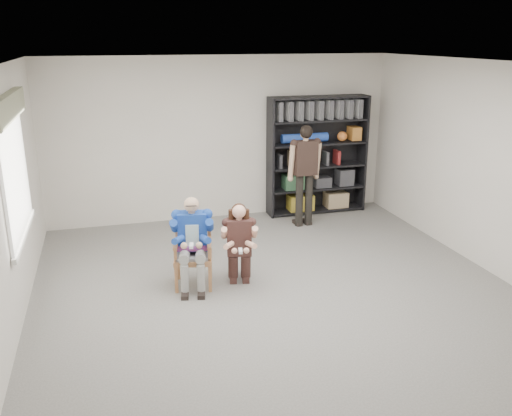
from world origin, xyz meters
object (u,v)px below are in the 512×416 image
object	(u,v)px
armchair	(193,252)
standing_man	(305,176)
kneeling_woman	(239,245)
seated_man	(193,242)
bookshelf	(317,156)

from	to	relation	value
armchair	standing_man	world-z (taller)	standing_man
standing_man	kneeling_woman	bearing A→B (deg)	-133.53
seated_man	bookshelf	distance (m)	3.67
armchair	kneeling_woman	bearing A→B (deg)	-0.11
standing_man	bookshelf	bearing A→B (deg)	49.99
armchair	standing_man	size ratio (longest dim) A/B	0.53
seated_man	kneeling_woman	distance (m)	0.59
armchair	kneeling_woman	distance (m)	0.60
seated_man	bookshelf	size ratio (longest dim) A/B	0.57
seated_man	kneeling_woman	bearing A→B (deg)	-0.11
armchair	seated_man	xyz separation A→B (m)	(0.00, 0.00, 0.14)
kneeling_woman	bookshelf	world-z (taller)	bookshelf
seated_man	standing_man	distance (m)	2.86
armchair	standing_man	distance (m)	2.88
bookshelf	standing_man	xyz separation A→B (m)	(-0.48, -0.66, -0.19)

